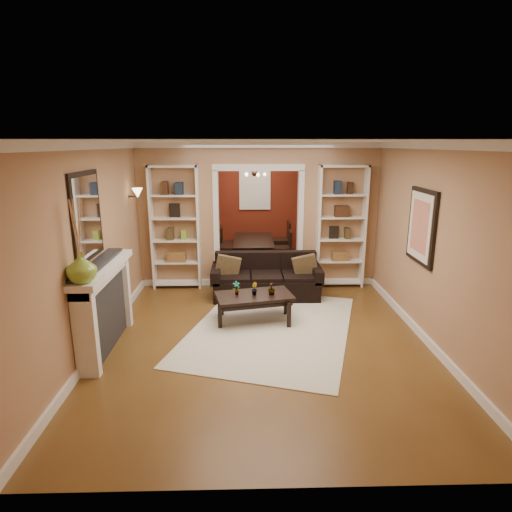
{
  "coord_description": "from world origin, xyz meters",
  "views": [
    {
      "loc": [
        -0.26,
        -6.83,
        2.67
      ],
      "look_at": [
        -0.1,
        -0.8,
        1.08
      ],
      "focal_mm": 30.0,
      "sensor_mm": 36.0,
      "label": 1
    }
  ],
  "objects_px": {
    "bookshelf_left": "(176,228)",
    "bookshelf_right": "(341,227)",
    "sofa": "(266,276)",
    "fireplace": "(107,307)",
    "coffee_table": "(254,308)",
    "dining_table": "(255,251)"
  },
  "relations": [
    {
      "from": "bookshelf_left",
      "to": "bookshelf_right",
      "type": "bearing_deg",
      "value": 0.0
    },
    {
      "from": "sofa",
      "to": "fireplace",
      "type": "bearing_deg",
      "value": -138.57
    },
    {
      "from": "sofa",
      "to": "fireplace",
      "type": "relative_size",
      "value": 1.14
    },
    {
      "from": "bookshelf_right",
      "to": "coffee_table",
      "type": "bearing_deg",
      "value": -134.76
    },
    {
      "from": "fireplace",
      "to": "dining_table",
      "type": "bearing_deg",
      "value": 63.72
    },
    {
      "from": "bookshelf_left",
      "to": "dining_table",
      "type": "relative_size",
      "value": 1.43
    },
    {
      "from": "bookshelf_left",
      "to": "dining_table",
      "type": "xyz_separation_m",
      "value": [
        1.51,
        1.63,
        -0.87
      ]
    },
    {
      "from": "sofa",
      "to": "dining_table",
      "type": "xyz_separation_m",
      "value": [
        -0.16,
        2.21,
        -0.1
      ]
    },
    {
      "from": "coffee_table",
      "to": "dining_table",
      "type": "bearing_deg",
      "value": 76.12
    },
    {
      "from": "bookshelf_right",
      "to": "fireplace",
      "type": "distance_m",
      "value": 4.47
    },
    {
      "from": "coffee_table",
      "to": "fireplace",
      "type": "height_order",
      "value": "fireplace"
    },
    {
      "from": "coffee_table",
      "to": "bookshelf_right",
      "type": "xyz_separation_m",
      "value": [
        1.67,
        1.69,
        0.93
      ]
    },
    {
      "from": "sofa",
      "to": "bookshelf_right",
      "type": "relative_size",
      "value": 0.85
    },
    {
      "from": "coffee_table",
      "to": "dining_table",
      "type": "xyz_separation_m",
      "value": [
        0.09,
        3.32,
        0.06
      ]
    },
    {
      "from": "sofa",
      "to": "coffee_table",
      "type": "height_order",
      "value": "sofa"
    },
    {
      "from": "bookshelf_right",
      "to": "fireplace",
      "type": "bearing_deg",
      "value": -145.2
    },
    {
      "from": "sofa",
      "to": "coffee_table",
      "type": "relative_size",
      "value": 1.69
    },
    {
      "from": "sofa",
      "to": "coffee_table",
      "type": "distance_m",
      "value": 1.15
    },
    {
      "from": "coffee_table",
      "to": "bookshelf_left",
      "type": "distance_m",
      "value": 2.4
    },
    {
      "from": "fireplace",
      "to": "bookshelf_left",
      "type": "bearing_deg",
      "value": 77.95
    },
    {
      "from": "coffee_table",
      "to": "dining_table",
      "type": "relative_size",
      "value": 0.72
    },
    {
      "from": "bookshelf_right",
      "to": "fireplace",
      "type": "relative_size",
      "value": 1.35
    }
  ]
}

